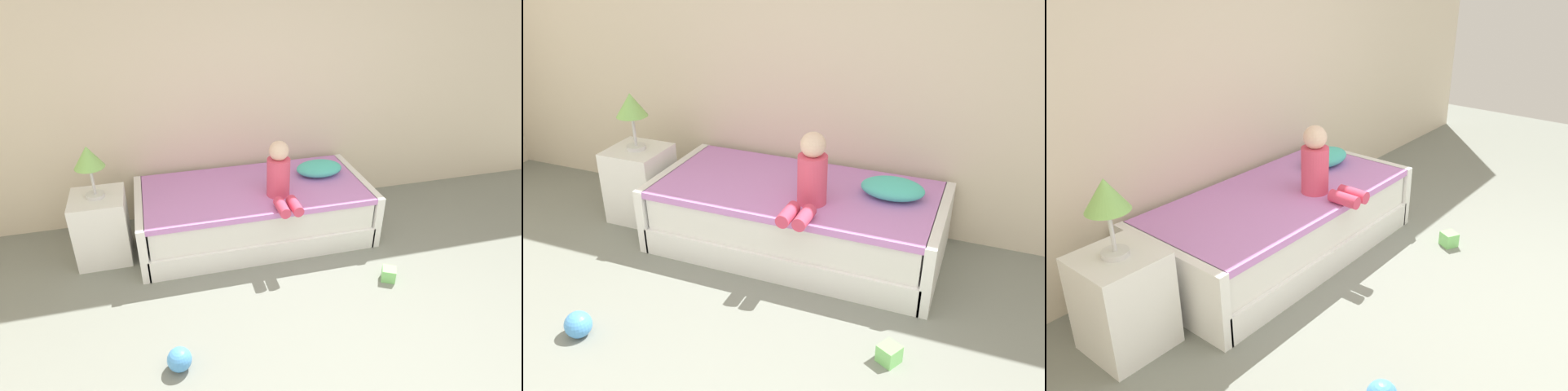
% 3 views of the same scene
% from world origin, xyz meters
% --- Properties ---
extents(wall_rear, '(7.20, 0.10, 2.90)m').
position_xyz_m(wall_rear, '(0.00, 2.60, 1.45)').
color(wall_rear, beige).
rests_on(wall_rear, ground).
extents(bed, '(2.11, 1.00, 0.50)m').
position_xyz_m(bed, '(-0.39, 2.00, 0.25)').
color(bed, white).
rests_on(bed, ground).
extents(nightstand, '(0.44, 0.44, 0.60)m').
position_xyz_m(nightstand, '(-1.74, 1.99, 0.30)').
color(nightstand, white).
rests_on(nightstand, ground).
extents(table_lamp, '(0.24, 0.24, 0.45)m').
position_xyz_m(table_lamp, '(-1.74, 1.99, 0.94)').
color(table_lamp, silver).
rests_on(table_lamp, nightstand).
extents(child_figure, '(0.20, 0.51, 0.50)m').
position_xyz_m(child_figure, '(-0.21, 1.77, 0.70)').
color(child_figure, '#E04C6B').
rests_on(child_figure, bed).
extents(pillow, '(0.44, 0.30, 0.13)m').
position_xyz_m(pillow, '(0.28, 2.10, 0.56)').
color(pillow, '#4CCCBC').
rests_on(pillow, bed).
extents(toy_ball, '(0.16, 0.16, 0.16)m').
position_xyz_m(toy_ball, '(-1.23, 0.59, 0.08)').
color(toy_ball, '#4C99E5').
rests_on(toy_ball, ground).
extents(toy_block, '(0.15, 0.15, 0.11)m').
position_xyz_m(toy_block, '(0.52, 1.06, 0.05)').
color(toy_block, '#7FD872').
rests_on(toy_block, ground).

